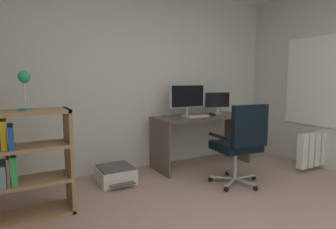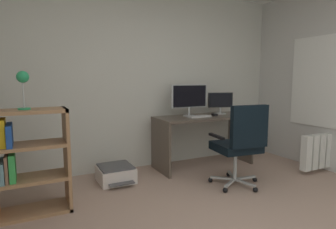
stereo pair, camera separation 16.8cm
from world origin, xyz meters
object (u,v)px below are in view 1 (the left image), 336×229
computer_mouse (212,114)px  monitor_secondary (217,101)px  keyboard (198,116)px  printer (116,174)px  office_chair (241,141)px  radiator (318,149)px  desk (202,129)px  bookshelf (11,166)px  desk_lamp (24,81)px  monitor_main (187,97)px

computer_mouse → monitor_secondary: bearing=45.4°
keyboard → printer: size_ratio=0.66×
office_chair → radiator: (1.46, -0.05, -0.26)m
radiator → desk: bearing=144.1°
keyboard → bookshelf: 2.44m
keyboard → printer: bearing=178.2°
computer_mouse → desk_lamp: bearing=-159.0°
desk → office_chair: office_chair is taller
computer_mouse → printer: 1.67m
bookshelf → desk_lamp: bearing=0.4°
desk → monitor_secondary: (0.37, 0.09, 0.40)m
bookshelf → printer: (1.14, 0.46, -0.42)m
desk → monitor_main: monitor_main is taller
printer → radiator: 2.89m
monitor_main → office_chair: 1.13m
radiator → monitor_main: bearing=145.5°
monitor_secondary → desk: bearing=-166.3°
radiator → computer_mouse: bearing=142.6°
keyboard → desk: bearing=30.0°
desk → bookshelf: bearing=-168.2°
monitor_secondary → office_chair: (-0.47, -1.02, -0.39)m
office_chair → desk: bearing=83.6°
office_chair → radiator: office_chair is taller
monitor_main → radiator: bearing=-34.5°
printer → radiator: size_ratio=0.64×
desk → keyboard: size_ratio=4.29×
bookshelf → desk_lamp: desk_lamp is taller
monitor_secondary → printer: monitor_secondary is taller
keyboard → bookshelf: bookshelf is taller
computer_mouse → bookshelf: 2.72m
monitor_secondary → keyboard: size_ratio=1.16×
office_chair → printer: office_chair is taller
computer_mouse → printer: size_ratio=0.19×
bookshelf → keyboard: bearing=10.6°
desk → bookshelf: size_ratio=1.43×
monitor_main → keyboard: size_ratio=1.72×
keyboard → office_chair: 0.88m
desk → desk_lamp: size_ratio=4.06×
computer_mouse → office_chair: size_ratio=0.10×
monitor_main → monitor_secondary: size_ratio=1.49×
bookshelf → radiator: size_ratio=1.26×
bookshelf → monitor_secondary: bearing=12.0°
desk → bookshelf: (-2.52, -0.53, -0.04)m
desk_lamp → monitor_main: bearing=15.8°
monitor_main → desk_lamp: bearing=-164.2°
monitor_main → keyboard: 0.33m
desk → desk_lamp: (-2.37, -0.53, 0.73)m
computer_mouse → desk_lamp: desk_lamp is taller
computer_mouse → monitor_main: bearing=167.5°
computer_mouse → bookshelf: bearing=-159.5°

